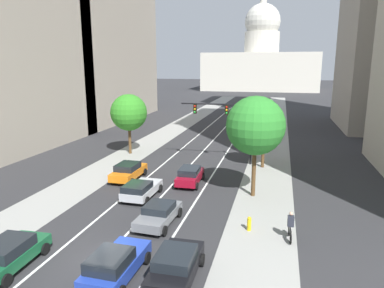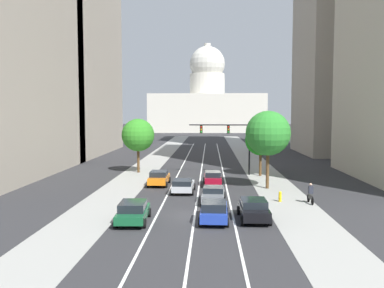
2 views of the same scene
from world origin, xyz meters
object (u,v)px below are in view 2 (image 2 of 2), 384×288
(car_gray, at_px, (213,194))
(car_silver, at_px, (183,185))
(car_crimson, at_px, (213,178))
(car_green, at_px, (133,211))
(capitol_building, at_px, (207,105))
(car_orange, at_px, (159,178))
(traffic_signal_mast, at_px, (230,136))
(car_black, at_px, (254,209))
(fire_hydrant, at_px, (280,196))
(street_tree_mid_left, at_px, (138,135))
(street_tree_mid_right, at_px, (261,140))
(cyclist, at_px, (311,194))
(street_tree_near_right, at_px, (268,133))
(car_blue, at_px, (214,211))

(car_gray, xyz_separation_m, car_silver, (-2.81, 3.94, 0.03))
(car_crimson, relative_size, car_green, 0.92)
(capitol_building, xyz_separation_m, car_orange, (-4.21, -122.97, -9.75))
(car_green, height_order, traffic_signal_mast, traffic_signal_mast)
(car_green, bearing_deg, car_black, -85.37)
(fire_hydrant, xyz_separation_m, street_tree_mid_left, (-15.06, 16.41, 4.28))
(capitol_building, bearing_deg, car_silver, -90.64)
(car_gray, relative_size, traffic_signal_mast, 0.57)
(car_green, distance_m, street_tree_mid_right, 24.49)
(car_black, height_order, street_tree_mid_right, street_tree_mid_right)
(car_crimson, distance_m, cyclist, 11.54)
(car_gray, distance_m, car_black, 6.28)
(car_green, bearing_deg, street_tree_near_right, -42.13)
(car_silver, relative_size, street_tree_mid_left, 0.61)
(street_tree_near_right, xyz_separation_m, street_tree_mid_left, (-14.82, 10.31, -0.80))
(car_gray, bearing_deg, street_tree_near_right, -37.08)
(car_orange, relative_size, street_tree_mid_right, 0.71)
(car_black, distance_m, fire_hydrant, 6.74)
(car_orange, relative_size, street_tree_near_right, 0.56)
(car_green, height_order, street_tree_mid_right, street_tree_mid_right)
(car_orange, bearing_deg, street_tree_near_right, -96.53)
(car_black, bearing_deg, traffic_signal_mast, 0.83)
(car_green, distance_m, fire_hydrant, 13.35)
(car_black, xyz_separation_m, traffic_signal_mast, (-0.62, 21.17, 3.93))
(capitol_building, relative_size, fire_hydrant, 48.85)
(car_green, height_order, car_black, car_black)
(car_orange, relative_size, car_crimson, 1.08)
(car_crimson, bearing_deg, car_green, 157.51)
(car_gray, xyz_separation_m, cyclist, (8.12, -0.16, 0.15))
(car_crimson, distance_m, car_black, 13.95)
(capitol_building, distance_m, car_gray, 131.30)
(car_crimson, bearing_deg, street_tree_near_right, -106.78)
(car_green, bearing_deg, fire_hydrant, -60.06)
(car_green, bearing_deg, cyclist, -66.89)
(capitol_building, height_order, cyclist, capitol_building)
(car_crimson, bearing_deg, cyclist, -136.81)
(capitol_building, bearing_deg, car_orange, -91.96)
(fire_hydrant, distance_m, street_tree_mid_right, 14.84)
(car_orange, bearing_deg, car_silver, -144.45)
(fire_hydrant, bearing_deg, street_tree_near_right, 92.25)
(traffic_signal_mast, xyz_separation_m, street_tree_mid_left, (-11.54, 1.32, 0.02))
(car_gray, distance_m, car_green, 8.67)
(car_silver, relative_size, street_tree_mid_right, 0.67)
(street_tree_near_right, height_order, street_tree_mid_right, street_tree_near_right)
(car_gray, relative_size, cyclist, 2.48)
(car_crimson, bearing_deg, car_blue, 178.46)
(car_blue, relative_size, cyclist, 2.53)
(car_silver, xyz_separation_m, traffic_signal_mast, (5.00, 11.61, 3.99))
(cyclist, xyz_separation_m, street_tree_near_right, (-2.66, 6.71, 4.69))
(capitol_building, relative_size, car_green, 10.08)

